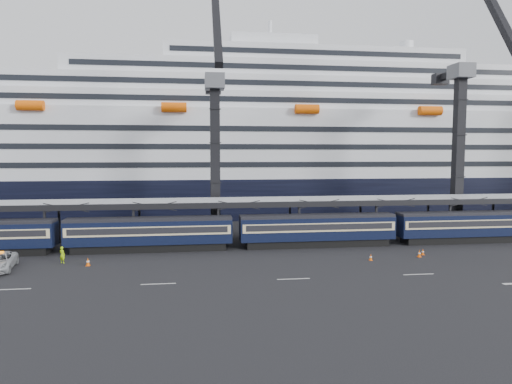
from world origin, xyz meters
TOP-DOWN VIEW (x-y plane):
  - ground at (0.00, 0.00)m, footprint 260.00×260.00m
  - train at (-4.65, 10.00)m, footprint 133.05×3.00m
  - canopy at (0.00, 14.00)m, footprint 130.00×6.25m
  - cruise_ship at (-1.08, 45.99)m, footprint 214.09×28.84m
  - crane_dark_near at (-20.00, 18.59)m, footprint 4.50×17.75m
  - crane_dark_mid at (15.00, 17.59)m, footprint 4.50×18.24m
  - worker at (-36.47, 5.08)m, footprint 0.76×0.67m
  - traffic_cone_b at (-33.58, 3.55)m, footprint 0.42×0.42m
  - traffic_cone_c at (-4.30, 2.03)m, footprint 0.35×0.35m
  - traffic_cone_d at (2.49, 3.77)m, footprint 0.35×0.35m
  - traffic_cone_e at (1.59, 2.84)m, footprint 0.40×0.40m

SIDE VIEW (x-z plane):
  - ground at x=0.00m, z-range 0.00..0.00m
  - traffic_cone_c at x=-4.30m, z-range 0.00..0.69m
  - traffic_cone_d at x=2.49m, z-range 0.00..0.70m
  - traffic_cone_e at x=1.59m, z-range -0.01..0.79m
  - traffic_cone_b at x=-33.58m, z-range -0.01..0.84m
  - worker at x=-36.47m, z-range 0.00..1.75m
  - train at x=-4.65m, z-range 0.18..4.23m
  - canopy at x=0.00m, z-range 2.49..8.01m
  - crane_dark_near at x=-20.00m, z-range -5.61..29.47m
  - cruise_ship at x=-1.08m, z-range -4.66..29.34m
  - crane_dark_mid at x=15.00m, z-range -6.46..33.18m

